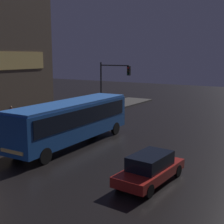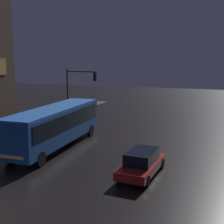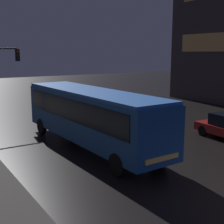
# 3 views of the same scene
# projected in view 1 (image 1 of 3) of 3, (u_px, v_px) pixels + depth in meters

# --- Properties ---
(sidewalk_left) EXTENTS (4.00, 48.00, 0.15)m
(sidewalk_left) POSITION_uv_depth(u_px,v_px,m) (10.00, 131.00, 26.19)
(sidewalk_left) COLOR #3D3A38
(sidewalk_left) RESTS_ON ground
(bus_near) EXTENTS (2.82, 11.21, 3.13)m
(bus_near) POSITION_uv_depth(u_px,v_px,m) (72.00, 118.00, 22.21)
(bus_near) COLOR #194793
(bus_near) RESTS_ON ground
(car_taxi) EXTENTS (2.06, 4.59, 1.50)m
(car_taxi) POSITION_uv_depth(u_px,v_px,m) (150.00, 168.00, 15.64)
(car_taxi) COLOR maroon
(car_taxi) RESTS_ON ground
(pedestrian_mid) EXTENTS (0.42, 0.42, 1.83)m
(pedestrian_mid) POSITION_uv_depth(u_px,v_px,m) (11.00, 114.00, 27.54)
(pedestrian_mid) COLOR black
(pedestrian_mid) RESTS_ON sidewalk_left
(traffic_light_main) EXTENTS (3.51, 0.35, 5.69)m
(traffic_light_main) POSITION_uv_depth(u_px,v_px,m) (111.00, 80.00, 31.58)
(traffic_light_main) COLOR #2D2D2D
(traffic_light_main) RESTS_ON ground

